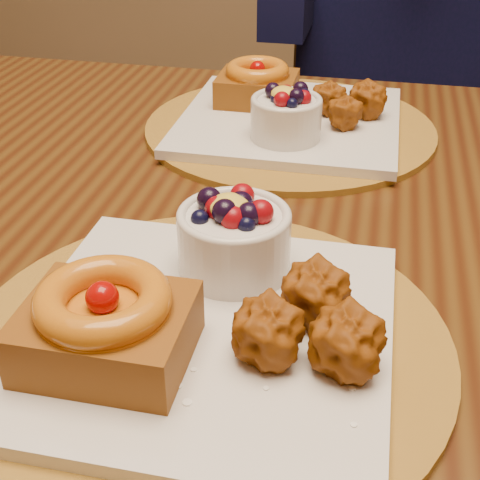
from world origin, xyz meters
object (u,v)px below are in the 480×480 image
at_px(place_setting_far, 288,115).
at_px(chair_far, 374,121).
at_px(dining_table, 257,270).
at_px(place_setting_near, 202,312).

distance_m(place_setting_far, chair_far, 0.68).
bearing_deg(dining_table, chair_far, 82.66).
height_order(place_setting_near, place_setting_far, place_setting_near).
relative_size(dining_table, place_setting_near, 4.21).
distance_m(dining_table, place_setting_near, 0.24).
xyz_separation_m(place_setting_near, place_setting_far, (0.00, 0.43, -0.00)).
distance_m(place_setting_near, place_setting_far, 0.43).
relative_size(place_setting_near, chair_far, 0.39).
relative_size(place_setting_near, place_setting_far, 1.00).
bearing_deg(place_setting_far, dining_table, -89.36).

